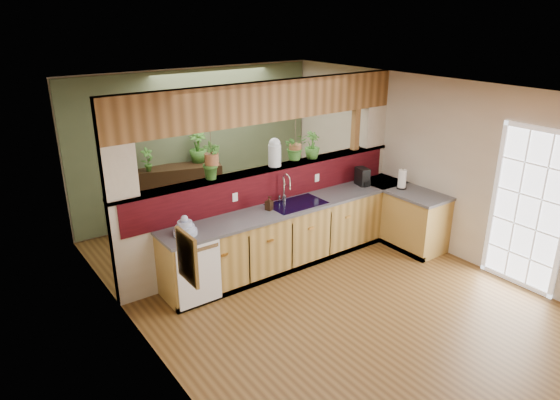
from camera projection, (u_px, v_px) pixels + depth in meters
ground at (326, 293)px, 6.57m from camera, size 4.60×7.00×0.01m
ceiling at (333, 94)px, 5.64m from camera, size 4.60×7.00×0.01m
wall_back at (198, 143)px, 8.76m from camera, size 4.60×0.02×2.60m
wall_left at (150, 250)px, 4.85m from camera, size 0.02×7.00×2.60m
wall_right at (447, 169)px, 7.36m from camera, size 0.02×7.00×2.60m
pass_through_partition at (269, 181)px, 7.18m from camera, size 4.60×0.21×2.60m
pass_through_ledge at (267, 169)px, 7.10m from camera, size 4.60×0.21×0.04m
header_beam at (267, 102)px, 6.77m from camera, size 4.60×0.15×0.55m
sage_backwall at (199, 143)px, 8.75m from camera, size 4.55×0.02×2.55m
countertop at (331, 225)px, 7.52m from camera, size 4.14×1.52×0.90m
dishwasher at (200, 275)px, 6.10m from camera, size 0.58×0.03×0.82m
navy_sink at (297, 209)px, 7.15m from camera, size 0.82×0.50×0.18m
french_door at (528, 212)px, 6.44m from camera, size 0.06×1.02×2.16m
framed_print at (187, 257)px, 4.17m from camera, size 0.04×0.35×0.45m
faucet at (285, 187)px, 7.12m from camera, size 0.19×0.19×0.43m
dish_stack at (185, 229)px, 6.12m from camera, size 0.29×0.29×0.26m
soap_dispenser at (269, 203)px, 6.87m from camera, size 0.12×0.12×0.20m
coffee_maker at (363, 177)px, 7.84m from camera, size 0.15×0.25×0.28m
paper_towel at (402, 179)px, 7.68m from camera, size 0.15×0.15×0.32m
glass_jar at (275, 152)px, 7.10m from camera, size 0.19×0.19×0.41m
ledge_plant_left at (212, 162)px, 6.54m from camera, size 0.26×0.21×0.47m
ledge_plant_right at (312, 145)px, 7.47m from camera, size 0.28×0.28×0.41m
hanging_plant_a at (211, 147)px, 6.46m from camera, size 0.22×0.19×0.52m
hanging_plant_b at (295, 136)px, 7.23m from camera, size 0.37×0.33×0.55m
shelving_console at (174, 197)px, 8.51m from camera, size 1.68×0.88×1.08m
shelf_plant_a at (147, 159)px, 8.03m from camera, size 0.22×0.16×0.39m
shelf_plant_b at (198, 147)px, 8.49m from camera, size 0.35×0.35×0.53m
floor_plant at (274, 200)px, 8.78m from camera, size 0.81×0.76×0.71m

